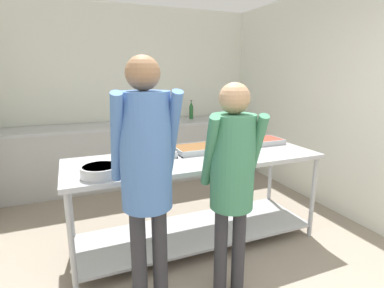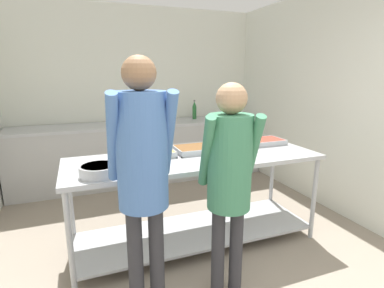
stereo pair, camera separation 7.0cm
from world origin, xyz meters
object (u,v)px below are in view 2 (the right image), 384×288
Objects in this scene: sauce_pan at (99,170)px; plate_stack at (238,148)px; guest_serving_left at (229,170)px; serving_tray_roast at (150,154)px; water_bottle at (194,110)px; serving_tray_greens at (198,149)px; serving_tray_vegetables at (263,142)px; guest_serving_right at (142,163)px.

plate_stack is at bearing 12.02° from sauce_pan.
guest_serving_left is at bearing -123.31° from plate_stack.
sauce_pan reaches higher than plate_stack.
sauce_pan is 0.61m from serving_tray_roast.
plate_stack is at bearing -98.46° from water_bottle.
sauce_pan is 0.95× the size of serving_tray_greens.
water_bottle is (1.18, 1.88, 0.14)m from serving_tray_roast.
serving_tray_greens and serving_tray_vegetables have the same top height.
guest_serving_left is (-0.54, -0.82, 0.09)m from plate_stack.
sauce_pan reaches higher than serving_tray_roast.
guest_serving_left is at bearing -106.62° from water_bottle.
plate_stack is at bearing 34.04° from guest_serving_right.
plate_stack is 0.17× the size of guest_serving_left.
sauce_pan is 0.27× the size of guest_serving_left.
water_bottle reaches higher than serving_tray_greens.
serving_tray_vegetables is 1.47× the size of water_bottle.
serving_tray_greens is 1.03× the size of serving_tray_vegetables.
plate_stack is 0.88× the size of water_bottle.
guest_serving_right reaches higher than guest_serving_left.
water_bottle is at bearing 69.64° from serving_tray_greens.
guest_serving_right is 5.80× the size of water_bottle.
water_bottle reaches higher than serving_tray_vegetables.
water_bottle is (1.43, 2.73, -0.05)m from guest_serving_right.
guest_serving_left reaches higher than plate_stack.
plate_stack is at bearing 56.69° from guest_serving_left.
serving_tray_vegetables is (0.79, 0.04, -0.00)m from serving_tray_greens.
serving_tray_roast is 1.72× the size of plate_stack.
serving_tray_roast is at bearing 38.37° from sauce_pan.
water_bottle is at bearing 93.07° from serving_tray_vegetables.
sauce_pan is at bearing 147.47° from guest_serving_left.
guest_serving_left is (0.35, -0.91, 0.08)m from serving_tray_roast.
guest_serving_right reaches higher than sauce_pan.
guest_serving_left is 2.91m from water_bottle.
guest_serving_right is at bearing -145.96° from plate_stack.
serving_tray_roast and serving_tray_vegetables have the same top height.
guest_serving_right reaches higher than water_bottle.
serving_tray_vegetables is at bearing 20.87° from plate_stack.
guest_serving_left reaches higher than serving_tray_vegetables.
guest_serving_right reaches higher than serving_tray_greens.
serving_tray_vegetables is 1.83m from water_bottle.
guest_serving_right is at bearing -130.10° from serving_tray_greens.
guest_serving_right is at bearing -117.54° from water_bottle.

